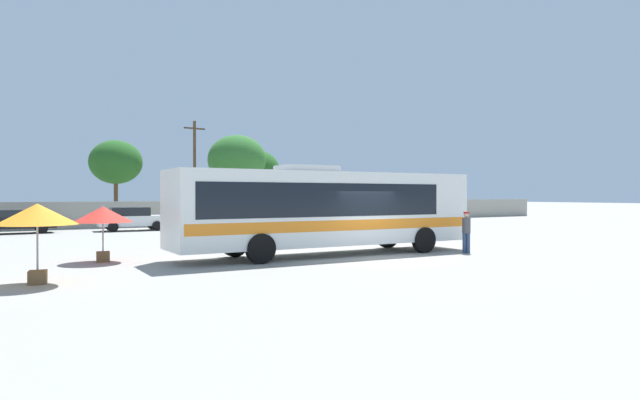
{
  "coord_description": "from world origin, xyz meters",
  "views": [
    {
      "loc": [
        -12.35,
        -16.46,
        2.35
      ],
      "look_at": [
        -0.62,
        3.01,
        2.15
      ],
      "focal_mm": 30.8,
      "sensor_mm": 36.0,
      "label": 1
    }
  ],
  "objects_px": {
    "parked_car_second_white": "(132,218)",
    "roadside_tree_midleft": "(116,162)",
    "coach_bus_white_orange": "(325,208)",
    "utility_pole_near": "(195,170)",
    "vendor_umbrella_near_gate_orange": "(37,216)",
    "parked_car_leftmost_black": "(16,221)",
    "attendant_by_bus_door": "(466,229)",
    "vendor_umbrella_secondary_red": "(103,216)",
    "roadside_tree_midright": "(255,171)",
    "roadside_tree_right": "(237,160)"
  },
  "relations": [
    {
      "from": "vendor_umbrella_secondary_red",
      "to": "parked_car_leftmost_black",
      "type": "bearing_deg",
      "value": 96.51
    },
    {
      "from": "vendor_umbrella_near_gate_orange",
      "to": "parked_car_second_white",
      "type": "relative_size",
      "value": 0.47
    },
    {
      "from": "roadside_tree_midright",
      "to": "attendant_by_bus_door",
      "type": "bearing_deg",
      "value": -98.08
    },
    {
      "from": "parked_car_second_white",
      "to": "parked_car_leftmost_black",
      "type": "bearing_deg",
      "value": 172.83
    },
    {
      "from": "parked_car_leftmost_black",
      "to": "roadside_tree_midleft",
      "type": "bearing_deg",
      "value": 42.91
    },
    {
      "from": "attendant_by_bus_door",
      "to": "vendor_umbrella_near_gate_orange",
      "type": "relative_size",
      "value": 0.79
    },
    {
      "from": "parked_car_leftmost_black",
      "to": "utility_pole_near",
      "type": "xyz_separation_m",
      "value": [
        12.87,
        4.95,
        3.59
      ]
    },
    {
      "from": "parked_car_leftmost_black",
      "to": "coach_bus_white_orange",
      "type": "bearing_deg",
      "value": -63.82
    },
    {
      "from": "vendor_umbrella_near_gate_orange",
      "to": "roadside_tree_right",
      "type": "bearing_deg",
      "value": 58.23
    },
    {
      "from": "coach_bus_white_orange",
      "to": "roadside_tree_midleft",
      "type": "height_order",
      "value": "roadside_tree_midleft"
    },
    {
      "from": "parked_car_second_white",
      "to": "roadside_tree_midleft",
      "type": "bearing_deg",
      "value": 87.23
    },
    {
      "from": "vendor_umbrella_secondary_red",
      "to": "vendor_umbrella_near_gate_orange",
      "type": "bearing_deg",
      "value": -118.81
    },
    {
      "from": "parked_car_leftmost_black",
      "to": "roadside_tree_midright",
      "type": "height_order",
      "value": "roadside_tree_midright"
    },
    {
      "from": "vendor_umbrella_near_gate_orange",
      "to": "parked_car_leftmost_black",
      "type": "bearing_deg",
      "value": 89.24
    },
    {
      "from": "coach_bus_white_orange",
      "to": "roadside_tree_right",
      "type": "xyz_separation_m",
      "value": [
        6.81,
        25.36,
        3.49
      ]
    },
    {
      "from": "utility_pole_near",
      "to": "roadside_tree_midright",
      "type": "bearing_deg",
      "value": 24.01
    },
    {
      "from": "vendor_umbrella_near_gate_orange",
      "to": "roadside_tree_midright",
      "type": "xyz_separation_m",
      "value": [
        19.85,
        30.08,
        2.79
      ]
    },
    {
      "from": "coach_bus_white_orange",
      "to": "parked_car_second_white",
      "type": "relative_size",
      "value": 2.77
    },
    {
      "from": "coach_bus_white_orange",
      "to": "parked_car_second_white",
      "type": "xyz_separation_m",
      "value": [
        -3.16,
        19.25,
        -1.05
      ]
    },
    {
      "from": "roadside_tree_midleft",
      "to": "roadside_tree_midright",
      "type": "bearing_deg",
      "value": 6.16
    },
    {
      "from": "roadside_tree_right",
      "to": "parked_car_leftmost_black",
      "type": "bearing_deg",
      "value": -162.46
    },
    {
      "from": "parked_car_second_white",
      "to": "roadside_tree_midleft",
      "type": "xyz_separation_m",
      "value": [
        0.36,
        7.43,
        4.11
      ]
    },
    {
      "from": "parked_car_leftmost_black",
      "to": "parked_car_second_white",
      "type": "height_order",
      "value": "parked_car_second_white"
    },
    {
      "from": "attendant_by_bus_door",
      "to": "vendor_umbrella_secondary_red",
      "type": "height_order",
      "value": "vendor_umbrella_secondary_red"
    },
    {
      "from": "utility_pole_near",
      "to": "roadside_tree_right",
      "type": "distance_m",
      "value": 3.96
    },
    {
      "from": "vendor_umbrella_secondary_red",
      "to": "utility_pole_near",
      "type": "xyz_separation_m",
      "value": [
        10.83,
        22.85,
        2.73
      ]
    },
    {
      "from": "vendor_umbrella_secondary_red",
      "to": "parked_car_second_white",
      "type": "xyz_separation_m",
      "value": [
        4.68,
        17.05,
        -0.82
      ]
    },
    {
      "from": "vendor_umbrella_secondary_red",
      "to": "roadside_tree_midright",
      "type": "xyz_separation_m",
      "value": [
        17.51,
        25.82,
        2.96
      ]
    },
    {
      "from": "vendor_umbrella_secondary_red",
      "to": "roadside_tree_midleft",
      "type": "distance_m",
      "value": 25.2
    },
    {
      "from": "vendor_umbrella_secondary_red",
      "to": "roadside_tree_right",
      "type": "bearing_deg",
      "value": 57.71
    },
    {
      "from": "parked_car_leftmost_black",
      "to": "roadside_tree_midleft",
      "type": "relative_size",
      "value": 0.64
    },
    {
      "from": "vendor_umbrella_secondary_red",
      "to": "parked_car_leftmost_black",
      "type": "relative_size",
      "value": 0.48
    },
    {
      "from": "attendant_by_bus_door",
      "to": "parked_car_second_white",
      "type": "relative_size",
      "value": 0.37
    },
    {
      "from": "parked_car_second_white",
      "to": "roadside_tree_midleft",
      "type": "relative_size",
      "value": 0.68
    },
    {
      "from": "attendant_by_bus_door",
      "to": "coach_bus_white_orange",
      "type": "bearing_deg",
      "value": 157.0
    },
    {
      "from": "parked_car_second_white",
      "to": "coach_bus_white_orange",
      "type": "bearing_deg",
      "value": -80.68
    },
    {
      "from": "coach_bus_white_orange",
      "to": "utility_pole_near",
      "type": "bearing_deg",
      "value": 83.19
    },
    {
      "from": "coach_bus_white_orange",
      "to": "roadside_tree_midright",
      "type": "xyz_separation_m",
      "value": [
        9.68,
        28.02,
        2.73
      ]
    },
    {
      "from": "attendant_by_bus_door",
      "to": "vendor_umbrella_near_gate_orange",
      "type": "height_order",
      "value": "vendor_umbrella_near_gate_orange"
    },
    {
      "from": "roadside_tree_midleft",
      "to": "roadside_tree_midright",
      "type": "distance_m",
      "value": 12.55
    },
    {
      "from": "parked_car_leftmost_black",
      "to": "utility_pole_near",
      "type": "relative_size",
      "value": 0.51
    },
    {
      "from": "roadside_tree_midleft",
      "to": "vendor_umbrella_near_gate_orange",
      "type": "bearing_deg",
      "value": -104.4
    },
    {
      "from": "coach_bus_white_orange",
      "to": "vendor_umbrella_near_gate_orange",
      "type": "distance_m",
      "value": 10.38
    },
    {
      "from": "parked_car_second_white",
      "to": "utility_pole_near",
      "type": "distance_m",
      "value": 9.17
    },
    {
      "from": "parked_car_second_white",
      "to": "roadside_tree_midright",
      "type": "distance_m",
      "value": 16.0
    },
    {
      "from": "coach_bus_white_orange",
      "to": "parked_car_leftmost_black",
      "type": "height_order",
      "value": "coach_bus_white_orange"
    },
    {
      "from": "coach_bus_white_orange",
      "to": "vendor_umbrella_secondary_red",
      "type": "distance_m",
      "value": 8.14
    },
    {
      "from": "attendant_by_bus_door",
      "to": "roadside_tree_midleft",
      "type": "height_order",
      "value": "roadside_tree_midleft"
    },
    {
      "from": "vendor_umbrella_secondary_red",
      "to": "parked_car_second_white",
      "type": "relative_size",
      "value": 0.45
    },
    {
      "from": "vendor_umbrella_near_gate_orange",
      "to": "vendor_umbrella_secondary_red",
      "type": "distance_m",
      "value": 4.86
    }
  ]
}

